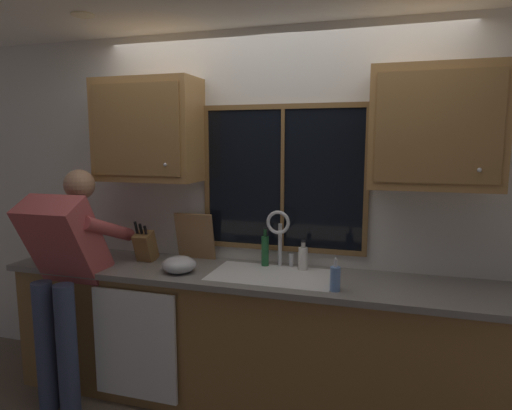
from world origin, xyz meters
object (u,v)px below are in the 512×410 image
cutting_board (195,236)px  soap_dispenser (335,278)px  knife_block (145,246)px  bottle_green_glass (265,250)px  bottle_tall_clear (303,258)px  person_standing (65,264)px  mixing_bowl (179,265)px

cutting_board → soap_dispenser: (1.07, -0.40, -0.10)m
soap_dispenser → knife_block: bearing=169.7°
bottle_green_glass → bottle_tall_clear: bottle_green_glass is taller
person_standing → knife_block: (0.37, 0.40, 0.06)m
bottle_green_glass → cutting_board: bearing=177.9°
knife_block → mixing_bowl: bearing=-26.5°
cutting_board → mixing_bowl: 0.35m
person_standing → bottle_tall_clear: size_ratio=7.77×
mixing_bowl → soap_dispenser: size_ratio=1.12×
person_standing → cutting_board: size_ratio=4.52×
knife_block → soap_dispenser: (1.40, -0.25, -0.03)m
person_standing → soap_dispenser: size_ratio=7.93×
mixing_bowl → bottle_green_glass: bottle_green_glass is taller
cutting_board → mixing_bowl: bearing=-84.1°
person_standing → mixing_bowl: bearing=16.6°
soap_dispenser → bottle_tall_clear: 0.44m
mixing_bowl → bottle_green_glass: size_ratio=0.82×
soap_dispenser → bottle_green_glass: size_ratio=0.73×
soap_dispenser → bottle_tall_clear: bearing=125.6°
bottle_tall_clear → soap_dispenser: bearing=-54.4°
cutting_board → bottle_tall_clear: bearing=-3.0°
mixing_bowl → cutting_board: bearing=95.9°
person_standing → mixing_bowl: size_ratio=7.05×
person_standing → knife_block: person_standing is taller
knife_block → bottle_tall_clear: (1.14, 0.11, -0.02)m
mixing_bowl → bottle_tall_clear: bearing=20.2°
bottle_green_glass → bottle_tall_clear: bearing=-5.0°
person_standing → soap_dispenser: person_standing is taller
bottle_tall_clear → knife_block: bearing=-174.6°
mixing_bowl → bottle_green_glass: bearing=31.5°
person_standing → bottle_green_glass: size_ratio=5.82×
knife_block → cutting_board: cutting_board is taller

